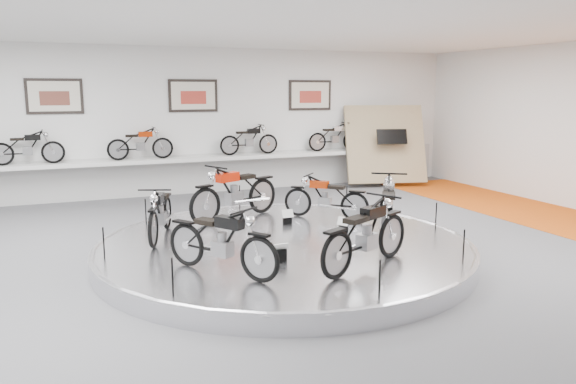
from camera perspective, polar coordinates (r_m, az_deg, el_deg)
name	(u,v)px	position (r m, az deg, el deg)	size (l,w,h in m)	color
floor	(291,263)	(9.50, 0.33, -7.20)	(16.00, 16.00, 0.00)	#535356
ceiling	(291,15)	(9.12, 0.36, 17.51)	(16.00, 16.00, 0.00)	white
wall_back	(194,121)	(15.77, -9.56, 7.08)	(16.00, 16.00, 0.00)	silver
dado_band	(195,174)	(15.90, -9.39, 1.86)	(15.68, 0.04, 1.10)	#BCBCBA
display_platform	(285,249)	(9.72, -0.35, -5.86)	(6.40, 6.40, 0.30)	silver
platform_rim	(285,243)	(9.69, -0.35, -5.18)	(6.40, 6.40, 0.10)	#B2B2BA
shelf	(197,159)	(15.57, -9.20, 3.35)	(11.00, 0.55, 0.10)	silver
poster_left	(55,96)	(15.32, -22.63, 8.97)	(1.35, 0.06, 0.88)	beige
poster_center	(193,96)	(15.71, -9.60, 9.62)	(1.35, 0.06, 0.88)	beige
poster_right	(310,95)	(16.83, 2.26, 9.80)	(1.35, 0.06, 0.88)	beige
display_panel	(385,144)	(17.15, 9.86, 4.81)	(2.40, 0.12, 2.40)	#907C59
shelf_bike_a	(28,150)	(15.14, -24.94, 3.91)	(1.22, 0.42, 0.73)	black
shelf_bike_b	(141,146)	(15.26, -14.75, 4.58)	(1.22, 0.42, 0.73)	#972404
shelf_bike_c	(249,142)	(15.93, -3.97, 5.12)	(1.22, 0.42, 0.73)	black
shelf_bike_d	(335,139)	(16.97, 4.76, 5.43)	(1.22, 0.42, 0.73)	silver
bike_a	(326,197)	(11.27, 3.87, -0.50)	(1.51, 0.53, 0.89)	#972404
bike_b	(235,192)	(11.25, -5.43, 0.05)	(1.90, 0.67, 1.12)	red
bike_c	(160,212)	(10.03, -12.86, -1.95)	(1.61, 0.57, 0.94)	black
bike_d	(221,240)	(7.93, -6.80, -4.89)	(1.67, 0.59, 0.98)	black
bike_e	(366,233)	(8.22, 7.95, -4.18)	(1.76, 0.62, 1.03)	black
bike_f	(388,207)	(9.89, 10.14, -1.56)	(1.87, 0.66, 1.10)	silver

